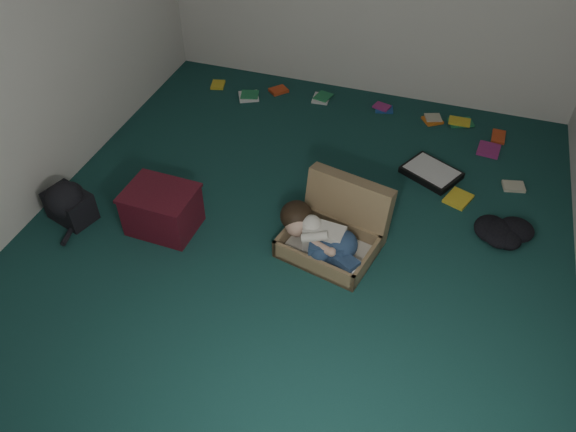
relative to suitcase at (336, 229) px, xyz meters
The scene contains 10 objects.
floor 0.34m from the suitcase, behind, with size 4.50×4.50×0.00m, color #16403C.
wall_front 2.59m from the suitcase, 97.61° to the right, with size 4.50×4.50×0.00m, color white.
wall_left 2.58m from the suitcase, behind, with size 4.50×4.50×0.00m, color white.
suitcase is the anchor object (origin of this frame).
person 0.17m from the suitcase, 117.98° to the right, with size 0.67×0.45×0.30m.
maroon_bin 1.30m from the suitcase, 168.97° to the right, with size 0.52×0.42×0.35m.
backpack 2.04m from the suitcase, 169.23° to the right, with size 0.43×0.34×0.26m, color black, non-canonical shape.
clothing_pile 1.21m from the suitcase, 19.72° to the left, with size 0.41×0.34×0.13m, color black, non-canonical shape.
paper_tray 1.18m from the suitcase, 61.22° to the left, with size 0.54×0.50×0.06m.
book_scatter 1.66m from the suitcase, 88.59° to the left, with size 3.16×1.36×0.02m.
Camera 1 is at (0.90, -2.84, 3.00)m, focal length 35.00 mm.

